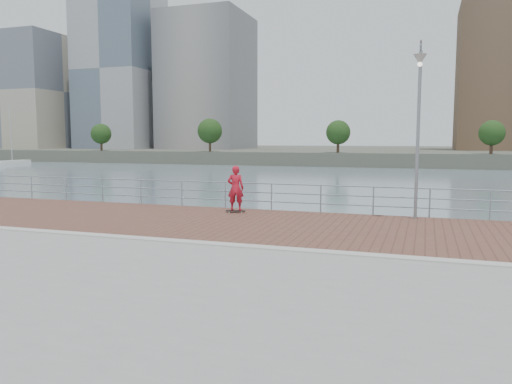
% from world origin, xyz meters
% --- Properties ---
extents(water, '(400.00, 400.00, 0.00)m').
position_xyz_m(water, '(0.00, 0.00, -2.00)').
color(water, slate).
rests_on(water, ground).
extents(seawall, '(40.00, 24.00, 2.00)m').
position_xyz_m(seawall, '(0.00, -5.00, -1.00)').
color(seawall, gray).
rests_on(seawall, ground).
extents(brick_lane, '(40.00, 6.80, 0.02)m').
position_xyz_m(brick_lane, '(0.00, 3.60, 0.01)').
color(brick_lane, brown).
rests_on(brick_lane, seawall).
extents(curb, '(40.00, 0.40, 0.06)m').
position_xyz_m(curb, '(0.00, 0.00, 0.03)').
color(curb, '#B7B5AD').
rests_on(curb, seawall).
extents(far_shore, '(320.00, 95.00, 2.50)m').
position_xyz_m(far_shore, '(0.00, 122.50, -0.75)').
color(far_shore, '#4C5142').
rests_on(far_shore, ground).
extents(guardrail, '(39.06, 0.06, 1.13)m').
position_xyz_m(guardrail, '(0.00, 7.00, 0.69)').
color(guardrail, '#8C9EA8').
rests_on(guardrail, brick_lane).
extents(street_lamp, '(0.44, 1.29, 6.08)m').
position_xyz_m(street_lamp, '(4.64, 6.06, 4.32)').
color(street_lamp, gray).
rests_on(street_lamp, brick_lane).
extents(skateboard, '(0.79, 0.37, 0.09)m').
position_xyz_m(skateboard, '(-2.14, 5.79, 0.09)').
color(skateboard, black).
rests_on(skateboard, brick_lane).
extents(skateboarder, '(0.73, 0.57, 1.78)m').
position_xyz_m(skateboarder, '(-2.14, 5.79, 1.00)').
color(skateboarder, red).
rests_on(skateboarder, skateboard).
extents(shoreline_trees, '(144.24, 4.81, 6.41)m').
position_xyz_m(shoreline_trees, '(1.45, 77.00, 4.09)').
color(shoreline_trees, '#473323').
rests_on(shoreline_trees, far_shore).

